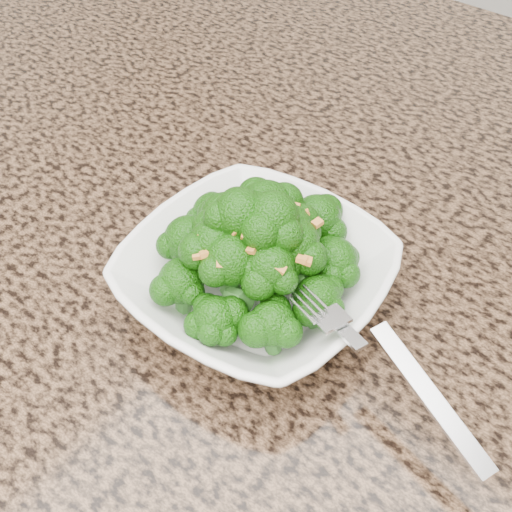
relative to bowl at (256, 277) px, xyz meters
The scene contains 6 objects.
cabinet 0.51m from the bowl, 134.91° to the left, with size 1.55×0.95×0.87m, color #352215.
granite_counter 0.15m from the bowl, 134.91° to the left, with size 1.64×1.04×0.03m, color brown.
bowl is the anchor object (origin of this frame).
broccoli_pile 0.06m from the bowl, ahead, with size 0.18×0.18×0.07m, color #165109, non-canonical shape.
garlic_topping 0.10m from the bowl, ahead, with size 0.11×0.11×0.01m, color orange, non-canonical shape.
fork 0.12m from the bowl, 12.70° to the right, with size 0.19×0.03×0.01m, color silver, non-canonical shape.
Camera 1 is at (0.32, -0.07, 1.31)m, focal length 45.00 mm.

